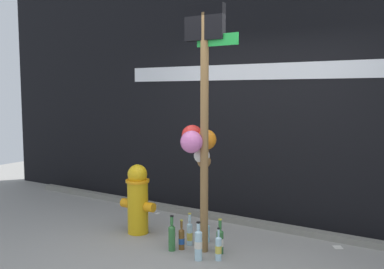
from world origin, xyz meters
The scene contains 15 objects.
ground_plane centered at (0.00, 0.00, 0.00)m, with size 14.00×14.00×0.00m, color gray.
building_wall centered at (0.00, 1.82, 1.93)m, with size 10.00×0.21×3.86m.
curb_strip centered at (0.00, 1.47, 0.04)m, with size 8.00×0.12×0.08m, color slate.
memorial_post centered at (-0.21, 0.41, 1.40)m, with size 0.70×0.45×2.61m.
fire_hydrant centered at (-1.14, 0.47, 0.43)m, with size 0.48×0.29×0.85m.
bottle_0 centered at (-0.38, 0.30, 0.12)m, with size 0.07×0.07×0.33m.
bottle_1 centered at (-0.45, 0.21, 0.16)m, with size 0.07×0.07×0.39m.
bottle_2 centered at (-0.38, 0.46, 0.14)m, with size 0.07×0.07×0.37m.
bottle_3 centered at (0.03, 0.41, 0.14)m, with size 0.08×0.08×0.38m.
bottle_4 centered at (-0.07, 0.14, 0.17)m, with size 0.08×0.08×0.40m.
bottle_5 centered at (-0.27, 0.65, 0.12)m, with size 0.07×0.07×0.28m.
bottle_6 centered at (0.10, 0.24, 0.13)m, with size 0.07×0.07×0.34m.
litter_0 centered at (-1.43, 1.27, 0.00)m, with size 0.08×0.05×0.01m, color silver.
litter_1 centered at (0.44, 1.48, 0.00)m, with size 0.15×0.08×0.01m, color silver.
litter_2 centered at (1.06, 1.26, 0.00)m, with size 0.09×0.11×0.01m, color silver.
Camera 1 is at (2.09, -3.46, 1.72)m, focal length 39.71 mm.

